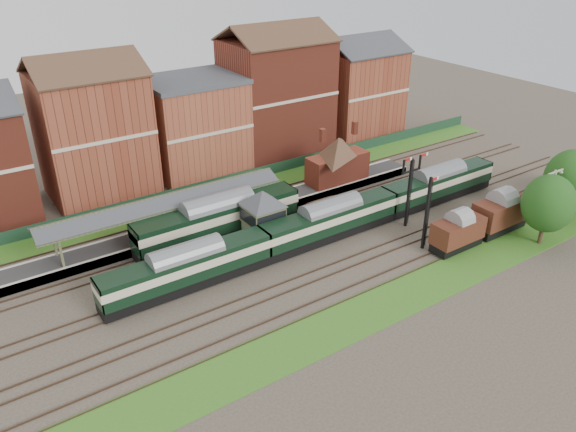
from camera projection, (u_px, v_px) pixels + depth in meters
ground at (305, 247)px, 58.31m from camera, size 160.00×160.00×0.00m
grass_back at (230, 193)px, 70.04m from camera, size 90.00×4.50×0.06m
grass_front at (384, 304)px, 49.50m from camera, size 90.00×5.00×0.06m
fence at (222, 182)px, 71.18m from camera, size 90.00×0.12×1.50m
platform at (218, 219)px, 62.75m from camera, size 55.00×3.40×1.00m
signal_box at (263, 215)px, 57.73m from camera, size 5.40×5.40×6.00m
brick_hut at (324, 213)px, 62.63m from camera, size 3.20×2.64×2.94m
station_building at (338, 159)px, 69.61m from camera, size 8.10×8.10×5.90m
canopy at (164, 200)px, 57.88m from camera, size 26.00×3.89×4.08m
semaphore_bracket at (410, 188)px, 60.32m from camera, size 3.60×0.25×8.18m
semaphore_siding at (427, 212)px, 56.24m from camera, size 1.23×0.25×8.00m
yard_lamp at (550, 196)px, 59.97m from camera, size 2.60×0.22×7.00m
town_backdrop at (193, 121)px, 73.33m from camera, size 69.00×10.00×16.00m
dmu_train at (330, 220)px, 58.92m from camera, size 49.28×2.59×3.79m
platform_railcar at (218, 218)px, 58.71m from camera, size 18.42×2.90×4.24m
goods_van_a at (458, 232)px, 57.13m from camera, size 5.74×2.49×3.48m
goods_van_b at (500, 213)px, 60.36m from camera, size 6.45×2.80×3.92m
tree_near at (571, 179)px, 61.52m from camera, size 5.75×5.75×8.31m
tree_far at (548, 204)px, 56.86m from camera, size 5.29×5.29×7.72m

